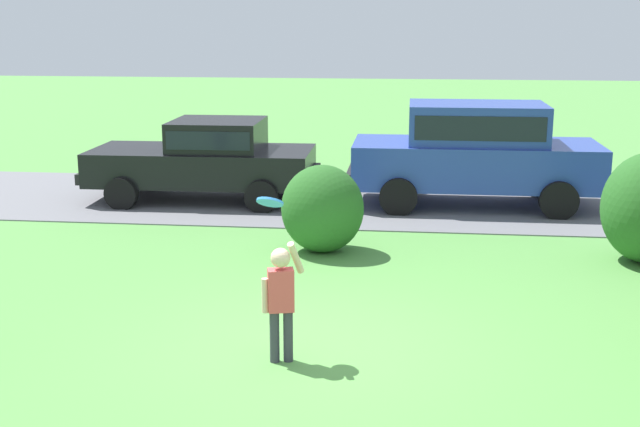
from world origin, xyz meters
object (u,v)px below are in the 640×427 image
(parked_suv, at_px, (476,149))
(frisbee, at_px, (270,202))
(parked_sedan, at_px, (207,157))
(child_thrower, at_px, (281,295))

(parked_suv, distance_m, frisbee, 7.75)
(parked_sedan, height_order, child_thrower, parked_sedan)
(child_thrower, xyz_separation_m, frisbee, (-0.15, 0.29, 0.90))
(child_thrower, relative_size, frisbee, 4.36)
(frisbee, bearing_deg, parked_sedan, 109.16)
(parked_sedan, distance_m, parked_suv, 5.08)
(parked_sedan, relative_size, parked_suv, 0.94)
(parked_suv, height_order, child_thrower, parked_suv)
(child_thrower, bearing_deg, parked_suv, 72.24)
(parked_suv, bearing_deg, parked_sedan, -178.85)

